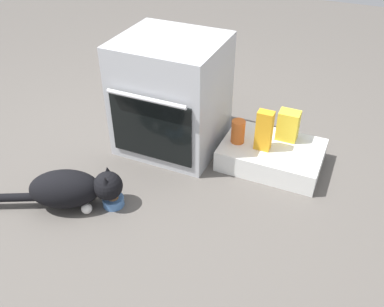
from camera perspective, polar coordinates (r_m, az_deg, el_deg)
ground at (r=2.40m, az=-5.83°, el=-3.42°), size 8.00×8.00×0.00m
oven at (r=2.50m, az=-2.82°, el=7.97°), size 0.59×0.58×0.69m
pantry_cabinet at (r=2.50m, az=10.82°, el=-0.19°), size 0.58×0.41×0.13m
food_bowl at (r=2.24m, az=-10.73°, el=-6.34°), size 0.11×0.11×0.07m
cat at (r=2.22m, az=-16.13°, el=-4.64°), size 0.70×0.39×0.22m
juice_carton at (r=2.37m, az=9.85°, el=3.11°), size 0.09×0.06×0.24m
snack_bag at (r=2.50m, az=13.03°, el=3.76°), size 0.12×0.09×0.18m
sauce_jar at (r=2.43m, az=6.32°, el=3.02°), size 0.08×0.08×0.14m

